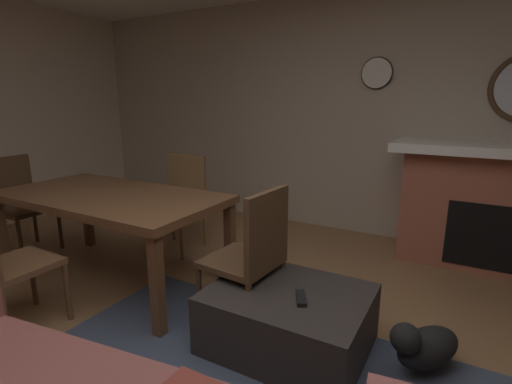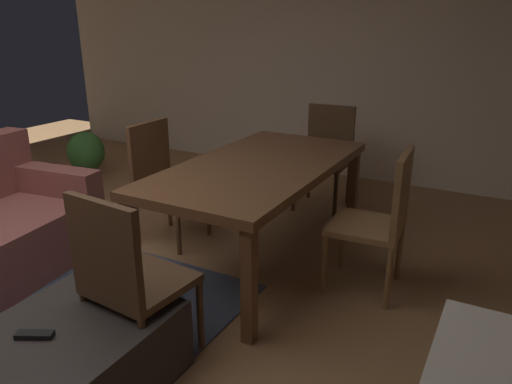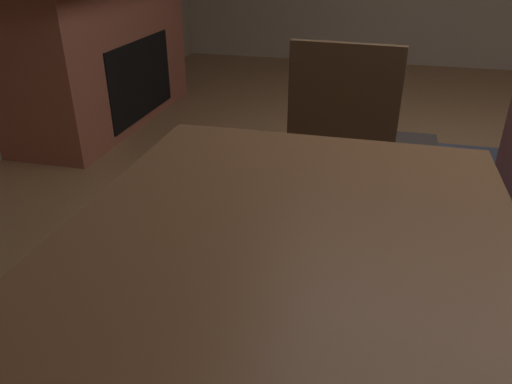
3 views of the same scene
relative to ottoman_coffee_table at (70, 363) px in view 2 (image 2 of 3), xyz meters
name	(u,v)px [view 2 (image 2 of 3)]	position (x,y,z in m)	size (l,w,h in m)	color
wall_right_window_side	(293,56)	(3.97, 0.73, 1.10)	(0.12, 6.54, 2.57)	beige
ottoman_coffee_table	(70,363)	(0.00, 0.00, 0.00)	(0.92, 0.72, 0.37)	#2D2826
tv_remote	(35,335)	(-0.10, 0.06, 0.20)	(0.05, 0.16, 0.02)	black
dining_table	(259,173)	(1.62, -0.11, 0.48)	(1.85, 0.94, 0.74)	brown
dining_chair_south	(381,215)	(1.63, -0.97, 0.34)	(0.47, 0.47, 0.93)	brown
dining_chair_west	(126,274)	(0.30, -0.10, 0.34)	(0.48, 0.48, 0.93)	#513823
dining_chair_east	(326,151)	(2.94, -0.11, 0.34)	(0.45, 0.45, 0.93)	#513823
dining_chair_north	(162,175)	(1.62, 0.75, 0.34)	(0.44, 0.44, 0.93)	brown
potted_plant	(86,154)	(2.43, 2.48, 0.10)	(0.40, 0.40, 0.53)	#474C51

